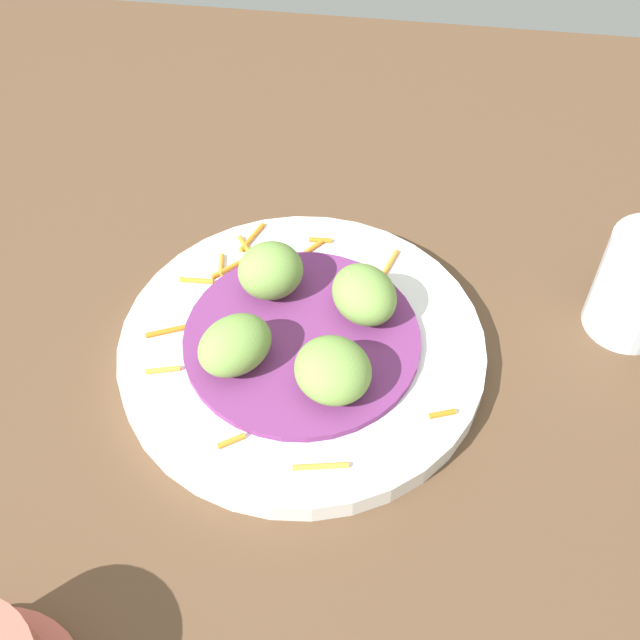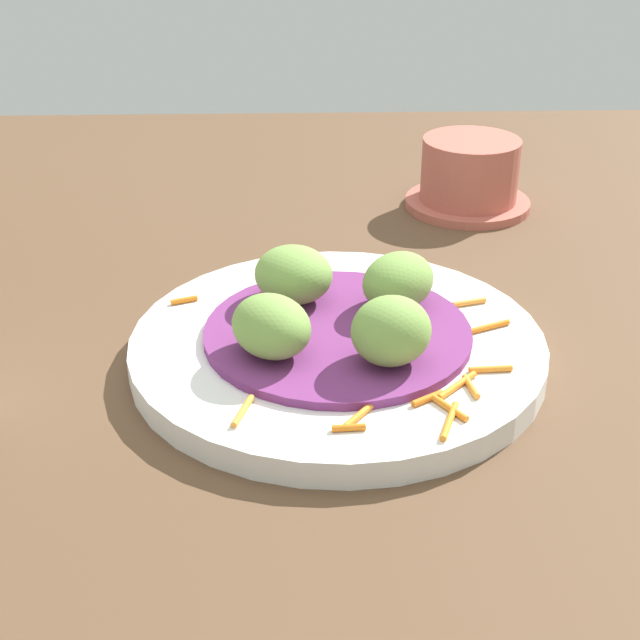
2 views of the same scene
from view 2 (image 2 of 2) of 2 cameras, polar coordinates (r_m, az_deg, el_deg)
The scene contains 9 objects.
table_surface at distance 64.35cm, azimuth -1.41°, elevation -0.96°, with size 110.00×110.00×2.00cm, color brown.
main_plate at distance 59.03cm, azimuth 1.36°, elevation -1.78°, with size 27.18×27.18×1.75cm, color white.
cabbage_bed at distance 58.45cm, azimuth 1.38°, elevation -0.79°, with size 17.50×17.50×0.59cm, color #702D6B.
carrot_garnish at distance 56.01cm, azimuth 5.14°, elevation -2.43°, with size 23.08×22.74×0.40cm.
guac_scoop_left at distance 60.43cm, azimuth 5.25°, elevation 2.48°, with size 4.37×5.55×3.81cm, color #759E47.
guac_scoop_center at distance 61.09cm, azimuth -1.62°, elevation 2.92°, with size 5.14×5.46×3.86cm, color #759E47.
guac_scoop_right at distance 54.71cm, azimuth -2.85°, elevation -0.39°, with size 5.49×4.54×3.78cm, color #759E47.
guac_scoop_back at distance 53.85cm, azimuth 4.82°, elevation -0.69°, with size 4.63×4.95×4.24cm, color #759E47.
terracotta_bowl at distance 84.51cm, azimuth 9.67°, elevation 9.02°, with size 11.55×11.55×6.52cm.
Camera 2 is at (-0.26, -56.06, 32.59)cm, focal length 50.25 mm.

